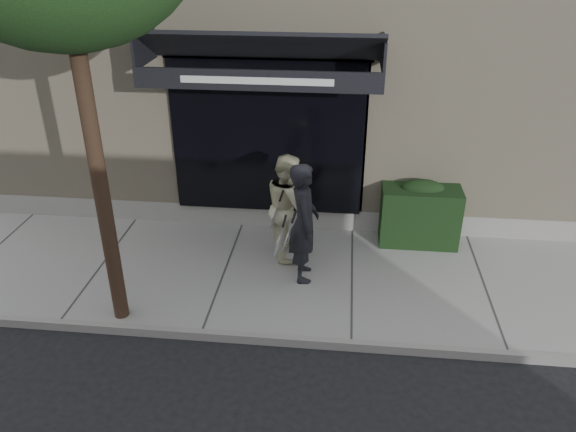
# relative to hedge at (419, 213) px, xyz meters

# --- Properties ---
(ground) EXTENTS (80.00, 80.00, 0.00)m
(ground) POSITION_rel_hedge_xyz_m (-1.10, -1.25, -0.66)
(ground) COLOR black
(ground) RESTS_ON ground
(sidewalk) EXTENTS (20.00, 3.00, 0.12)m
(sidewalk) POSITION_rel_hedge_xyz_m (-1.10, -1.25, -0.60)
(sidewalk) COLOR #9D9D98
(sidewalk) RESTS_ON ground
(curb) EXTENTS (20.00, 0.10, 0.14)m
(curb) POSITION_rel_hedge_xyz_m (-1.10, -2.80, -0.59)
(curb) COLOR gray
(curb) RESTS_ON ground
(building_facade) EXTENTS (14.30, 8.04, 5.64)m
(building_facade) POSITION_rel_hedge_xyz_m (-1.11, 3.71, 2.08)
(building_facade) COLOR beige
(building_facade) RESTS_ON ground
(hedge) EXTENTS (1.30, 0.70, 1.14)m
(hedge) POSITION_rel_hedge_xyz_m (0.00, 0.00, 0.00)
(hedge) COLOR black
(hedge) RESTS_ON sidewalk
(pedestrian_front) EXTENTS (0.71, 0.94, 1.87)m
(pedestrian_front) POSITION_rel_hedge_xyz_m (-1.86, -1.31, 0.40)
(pedestrian_front) COLOR black
(pedestrian_front) RESTS_ON sidewalk
(pedestrian_back) EXTENTS (0.87, 1.00, 1.74)m
(pedestrian_back) POSITION_rel_hedge_xyz_m (-2.16, -0.66, 0.33)
(pedestrian_back) COLOR beige
(pedestrian_back) RESTS_ON sidewalk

